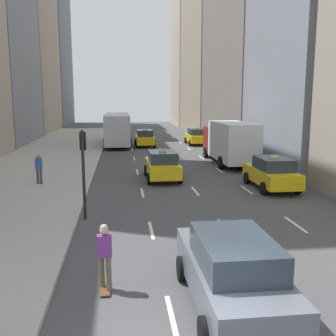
{
  "coord_description": "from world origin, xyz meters",
  "views": [
    {
      "loc": [
        -1.24,
        -5.9,
        4.76
      ],
      "look_at": [
        0.97,
        12.53,
        1.53
      ],
      "focal_mm": 42.0,
      "sensor_mm": 36.0,
      "label": 1
    }
  ],
  "objects_px": {
    "taxi_lead": "(196,136)",
    "taxi_fourth": "(272,173)",
    "box_truck": "(229,141)",
    "pedestrian_far_walking": "(39,167)",
    "skateboarder": "(105,254)",
    "taxi_third": "(162,165)",
    "taxi_second": "(145,138)",
    "traffic_light_pole": "(83,160)",
    "city_bus": "(117,128)",
    "sedan_black_near": "(232,271)"
  },
  "relations": [
    {
      "from": "taxi_fourth",
      "to": "pedestrian_far_walking",
      "type": "distance_m",
      "value": 12.79
    },
    {
      "from": "sedan_black_near",
      "to": "city_bus",
      "type": "height_order",
      "value": "city_bus"
    },
    {
      "from": "taxi_lead",
      "to": "taxi_fourth",
      "type": "distance_m",
      "value": 21.52
    },
    {
      "from": "skateboarder",
      "to": "pedestrian_far_walking",
      "type": "xyz_separation_m",
      "value": [
        -4.1,
        12.76,
        0.1
      ]
    },
    {
      "from": "taxi_third",
      "to": "pedestrian_far_walking",
      "type": "bearing_deg",
      "value": -171.42
    },
    {
      "from": "taxi_third",
      "to": "taxi_fourth",
      "type": "distance_m",
      "value": 6.46
    },
    {
      "from": "city_bus",
      "to": "taxi_lead",
      "type": "bearing_deg",
      "value": -7.67
    },
    {
      "from": "city_bus",
      "to": "box_truck",
      "type": "xyz_separation_m",
      "value": [
        8.41,
        -14.12,
        -0.08
      ]
    },
    {
      "from": "sedan_black_near",
      "to": "city_bus",
      "type": "bearing_deg",
      "value": 94.66
    },
    {
      "from": "pedestrian_far_walking",
      "to": "traffic_light_pole",
      "type": "bearing_deg",
      "value": -64.66
    },
    {
      "from": "city_bus",
      "to": "traffic_light_pole",
      "type": "distance_m",
      "value": 26.97
    },
    {
      "from": "city_bus",
      "to": "traffic_light_pole",
      "type": "bearing_deg",
      "value": -92.42
    },
    {
      "from": "taxi_lead",
      "to": "taxi_fourth",
      "type": "xyz_separation_m",
      "value": [
        0.0,
        -21.52,
        0.0
      ]
    },
    {
      "from": "taxi_lead",
      "to": "skateboarder",
      "type": "bearing_deg",
      "value": -104.83
    },
    {
      "from": "taxi_lead",
      "to": "traffic_light_pole",
      "type": "relative_size",
      "value": 1.22
    },
    {
      "from": "sedan_black_near",
      "to": "taxi_second",
      "type": "bearing_deg",
      "value": 90.0
    },
    {
      "from": "taxi_fourth",
      "to": "box_truck",
      "type": "distance_m",
      "value": 8.58
    },
    {
      "from": "sedan_black_near",
      "to": "skateboarder",
      "type": "height_order",
      "value": "sedan_black_near"
    },
    {
      "from": "box_truck",
      "to": "pedestrian_far_walking",
      "type": "height_order",
      "value": "box_truck"
    },
    {
      "from": "taxi_third",
      "to": "taxi_second",
      "type": "bearing_deg",
      "value": 90.0
    },
    {
      "from": "sedan_black_near",
      "to": "taxi_lead",
      "type": "bearing_deg",
      "value": 80.46
    },
    {
      "from": "skateboarder",
      "to": "pedestrian_far_walking",
      "type": "height_order",
      "value": "pedestrian_far_walking"
    },
    {
      "from": "taxi_second",
      "to": "city_bus",
      "type": "bearing_deg",
      "value": 142.45
    },
    {
      "from": "taxi_third",
      "to": "pedestrian_far_walking",
      "type": "distance_m",
      "value": 7.08
    },
    {
      "from": "taxi_lead",
      "to": "taxi_second",
      "type": "bearing_deg",
      "value": -169.59
    },
    {
      "from": "taxi_lead",
      "to": "taxi_fourth",
      "type": "height_order",
      "value": "same"
    },
    {
      "from": "taxi_fourth",
      "to": "city_bus",
      "type": "height_order",
      "value": "city_bus"
    },
    {
      "from": "taxi_second",
      "to": "skateboarder",
      "type": "distance_m",
      "value": 31.23
    },
    {
      "from": "taxi_lead",
      "to": "taxi_second",
      "type": "xyz_separation_m",
      "value": [
        -5.6,
        -1.03,
        0.0
      ]
    },
    {
      "from": "skateboarder",
      "to": "pedestrian_far_walking",
      "type": "bearing_deg",
      "value": 107.8
    },
    {
      "from": "taxi_third",
      "to": "traffic_light_pole",
      "type": "bearing_deg",
      "value": -117.76
    },
    {
      "from": "taxi_fourth",
      "to": "taxi_second",
      "type": "bearing_deg",
      "value": 105.28
    },
    {
      "from": "taxi_lead",
      "to": "sedan_black_near",
      "type": "distance_m",
      "value": 33.81
    },
    {
      "from": "taxi_second",
      "to": "taxi_third",
      "type": "relative_size",
      "value": 1.0
    },
    {
      "from": "traffic_light_pole",
      "to": "taxi_second",
      "type": "bearing_deg",
      "value": 80.94
    },
    {
      "from": "taxi_third",
      "to": "city_bus",
      "type": "relative_size",
      "value": 0.38
    },
    {
      "from": "taxi_second",
      "to": "taxi_fourth",
      "type": "distance_m",
      "value": 21.24
    },
    {
      "from": "taxi_lead",
      "to": "traffic_light_pole",
      "type": "xyz_separation_m",
      "value": [
        -9.55,
        -25.81,
        1.53
      ]
    },
    {
      "from": "skateboarder",
      "to": "pedestrian_far_walking",
      "type": "distance_m",
      "value": 13.4
    },
    {
      "from": "pedestrian_far_walking",
      "to": "traffic_light_pole",
      "type": "height_order",
      "value": "traffic_light_pole"
    },
    {
      "from": "city_bus",
      "to": "box_truck",
      "type": "relative_size",
      "value": 1.38
    },
    {
      "from": "taxi_third",
      "to": "sedan_black_near",
      "type": "height_order",
      "value": "taxi_third"
    },
    {
      "from": "sedan_black_near",
      "to": "box_truck",
      "type": "relative_size",
      "value": 0.57
    },
    {
      "from": "taxi_second",
      "to": "traffic_light_pole",
      "type": "xyz_separation_m",
      "value": [
        -3.95,
        -24.78,
        1.53
      ]
    },
    {
      "from": "sedan_black_near",
      "to": "skateboarder",
      "type": "bearing_deg",
      "value": 157.24
    },
    {
      "from": "taxi_fourth",
      "to": "sedan_black_near",
      "type": "relative_size",
      "value": 0.92
    },
    {
      "from": "taxi_fourth",
      "to": "city_bus",
      "type": "xyz_separation_m",
      "value": [
        -8.41,
        22.65,
        0.91
      ]
    },
    {
      "from": "box_truck",
      "to": "sedan_black_near",
      "type": "bearing_deg",
      "value": -105.38
    },
    {
      "from": "taxi_third",
      "to": "taxi_fourth",
      "type": "height_order",
      "value": "same"
    },
    {
      "from": "skateboarder",
      "to": "taxi_fourth",
      "type": "bearing_deg",
      "value": 51.26
    }
  ]
}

